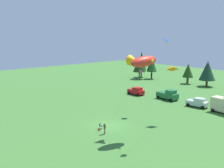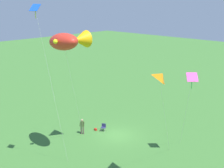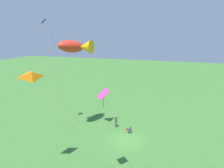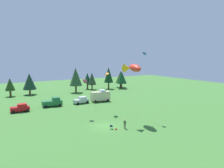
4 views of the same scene
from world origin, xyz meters
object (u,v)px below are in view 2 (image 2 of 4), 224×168
object	(u,v)px
kite_diamond_rainbow	(192,79)
kite_diamond_blue	(37,18)
person_kite_flyer	(82,125)
folding_chair	(103,127)
backpack_on_grass	(96,129)
kite_large_fish	(68,41)
kite_delta_orange	(162,77)

from	to	relation	value
kite_diamond_rainbow	kite_diamond_blue	bearing A→B (deg)	-35.33
person_kite_flyer	kite_diamond_blue	world-z (taller)	kite_diamond_blue
folding_chair	backpack_on_grass	distance (m)	0.98
kite_diamond_blue	kite_diamond_rainbow	bearing A→B (deg)	144.67
person_kite_flyer	kite_diamond_rainbow	world-z (taller)	kite_diamond_rainbow
person_kite_flyer	backpack_on_grass	distance (m)	1.92
folding_chair	kite_diamond_rainbow	world-z (taller)	kite_diamond_rainbow
kite_diamond_blue	folding_chair	bearing A→B (deg)	-163.31
backpack_on_grass	kite_large_fish	xyz separation A→B (m)	(5.67, 2.81, 10.67)
backpack_on_grass	kite_diamond_rainbow	xyz separation A→B (m)	(-1.18, 10.81, 7.52)
kite_diamond_blue	kite_delta_orange	xyz separation A→B (m)	(-4.45, 8.13, -3.83)
backpack_on_grass	kite_large_fish	size ratio (longest dim) A/B	0.03
person_kite_flyer	kite_diamond_rainbow	bearing A→B (deg)	62.00
folding_chair	kite_diamond_rainbow	size ratio (longest dim) A/B	0.10
person_kite_flyer	kite_delta_orange	distance (m)	14.73
backpack_on_grass	kite_diamond_blue	bearing A→B (deg)	21.70
kite_delta_orange	backpack_on_grass	bearing A→B (deg)	-111.25
folding_chair	backpack_on_grass	world-z (taller)	folding_chair
person_kite_flyer	kite_large_fish	distance (m)	11.01
person_kite_flyer	kite_large_fish	xyz separation A→B (m)	(4.01, 3.13, 9.76)
folding_chair	kite_delta_orange	world-z (taller)	kite_delta_orange
kite_diamond_rainbow	kite_large_fish	bearing A→B (deg)	-49.41
folding_chair	kite_diamond_blue	bearing A→B (deg)	-11.02
folding_chair	backpack_on_grass	xyz separation A→B (m)	(0.54, -0.72, -0.38)
kite_delta_orange	kite_diamond_rainbow	world-z (taller)	kite_delta_orange
person_kite_flyer	kite_delta_orange	bearing A→B (deg)	34.16
kite_large_fish	kite_delta_orange	xyz separation A→B (m)	(-1.12, 8.91, -1.78)
folding_chair	kite_delta_orange	distance (m)	14.81
kite_delta_orange	kite_diamond_rainbow	distance (m)	5.97
kite_large_fish	kite_diamond_rainbow	xyz separation A→B (m)	(-6.86, 8.00, -3.15)
kite_diamond_blue	kite_diamond_rainbow	xyz separation A→B (m)	(-10.19, 7.22, -5.20)
kite_delta_orange	kite_large_fish	bearing A→B (deg)	-82.85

